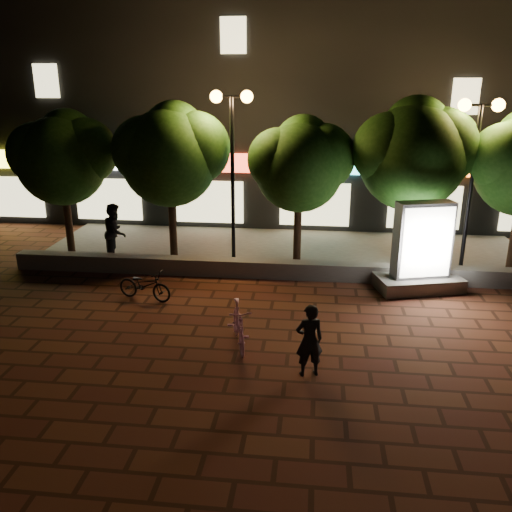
# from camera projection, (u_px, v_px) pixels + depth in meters

# --- Properties ---
(ground) EXTENTS (80.00, 80.00, 0.00)m
(ground) POSITION_uv_depth(u_px,v_px,m) (265.00, 340.00, 11.93)
(ground) COLOR #522A19
(ground) RESTS_ON ground
(retaining_wall) EXTENTS (16.00, 0.45, 0.50)m
(retaining_wall) POSITION_uv_depth(u_px,v_px,m) (278.00, 269.00, 15.63)
(retaining_wall) COLOR slate
(retaining_wall) RESTS_ON ground
(sidewalk) EXTENTS (16.00, 5.00, 0.08)m
(sidewalk) POSITION_uv_depth(u_px,v_px,m) (283.00, 250.00, 18.05)
(sidewalk) COLOR slate
(sidewalk) RESTS_ON ground
(building_block) EXTENTS (28.00, 8.12, 11.30)m
(building_block) POSITION_uv_depth(u_px,v_px,m) (295.00, 93.00, 22.60)
(building_block) COLOR black
(building_block) RESTS_ON ground
(tree_far_left) EXTENTS (3.36, 2.80, 4.63)m
(tree_far_left) POSITION_uv_depth(u_px,v_px,m) (63.00, 155.00, 16.79)
(tree_far_left) COLOR black
(tree_far_left) RESTS_ON sidewalk
(tree_left) EXTENTS (3.60, 3.00, 4.89)m
(tree_left) POSITION_uv_depth(u_px,v_px,m) (171.00, 151.00, 16.36)
(tree_left) COLOR black
(tree_left) RESTS_ON sidewalk
(tree_mid) EXTENTS (3.24, 2.70, 4.50)m
(tree_mid) POSITION_uv_depth(u_px,v_px,m) (301.00, 161.00, 16.01)
(tree_mid) COLOR black
(tree_mid) RESTS_ON sidewalk
(tree_right) EXTENTS (3.72, 3.10, 5.07)m
(tree_right) POSITION_uv_depth(u_px,v_px,m) (414.00, 151.00, 15.54)
(tree_right) COLOR black
(tree_right) RESTS_ON sidewalk
(street_lamp_left) EXTENTS (1.26, 0.36, 5.18)m
(street_lamp_left) POSITION_uv_depth(u_px,v_px,m) (232.00, 134.00, 15.72)
(street_lamp_left) COLOR black
(street_lamp_left) RESTS_ON sidewalk
(street_lamp_right) EXTENTS (1.26, 0.36, 4.98)m
(street_lamp_right) POSITION_uv_depth(u_px,v_px,m) (477.00, 141.00, 15.02)
(street_lamp_right) COLOR black
(street_lamp_right) RESTS_ON sidewalk
(ad_kiosk) EXTENTS (2.52, 1.71, 2.49)m
(ad_kiosk) POSITION_uv_depth(u_px,v_px,m) (421.00, 255.00, 14.49)
(ad_kiosk) COLOR slate
(ad_kiosk) RESTS_ON ground
(scooter_pink) EXTENTS (0.89, 1.72, 0.99)m
(scooter_pink) POSITION_uv_depth(u_px,v_px,m) (239.00, 325.00, 11.52)
(scooter_pink) COLOR pink
(scooter_pink) RESTS_ON ground
(rider) EXTENTS (0.63, 0.51, 1.50)m
(rider) POSITION_uv_depth(u_px,v_px,m) (309.00, 340.00, 10.30)
(rider) COLOR black
(rider) RESTS_ON ground
(scooter_parked) EXTENTS (1.63, 0.91, 0.81)m
(scooter_parked) POSITION_uv_depth(u_px,v_px,m) (145.00, 285.00, 14.01)
(scooter_parked) COLOR black
(scooter_parked) RESTS_ON ground
(pedestrian) EXTENTS (0.81, 0.98, 1.83)m
(pedestrian) POSITION_uv_depth(u_px,v_px,m) (115.00, 232.00, 16.70)
(pedestrian) COLOR black
(pedestrian) RESTS_ON sidewalk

